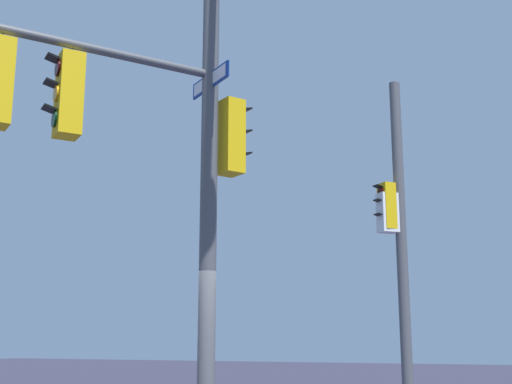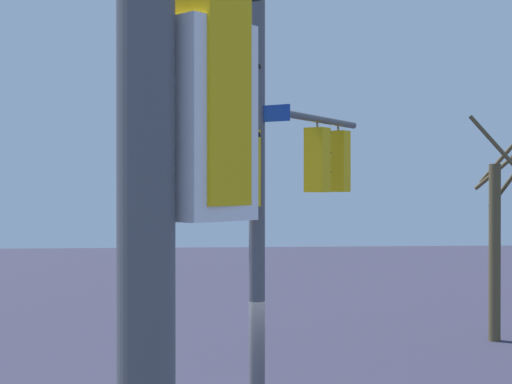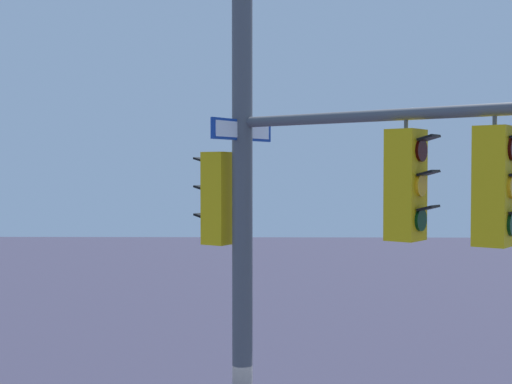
{
  "view_description": "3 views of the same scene",
  "coord_description": "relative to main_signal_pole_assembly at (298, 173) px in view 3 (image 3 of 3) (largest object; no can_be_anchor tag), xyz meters",
  "views": [
    {
      "loc": [
        3.99,
        -7.85,
        1.59
      ],
      "look_at": [
        0.2,
        0.77,
        3.62
      ],
      "focal_mm": 48.05,
      "sensor_mm": 36.0,
      "label": 1
    },
    {
      "loc": [
        0.47,
        11.39,
        4.19
      ],
      "look_at": [
        -0.32,
        1.01,
        4.11
      ],
      "focal_mm": 52.44,
      "sensor_mm": 36.0,
      "label": 2
    },
    {
      "loc": [
        -8.29,
        0.15,
        4.79
      ],
      "look_at": [
        -0.66,
        0.27,
        4.54
      ],
      "focal_mm": 47.75,
      "sensor_mm": 36.0,
      "label": 3
    }
  ],
  "objects": [
    {
      "name": "main_signal_pole_assembly",
      "position": [
        0.0,
        0.0,
        0.0
      ],
      "size": [
        4.82,
        3.59,
        8.64
      ],
      "rotation": [
        0.0,
        0.0,
        4.1
      ],
      "color": "#4C4F54",
      "rests_on": "ground"
    }
  ]
}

